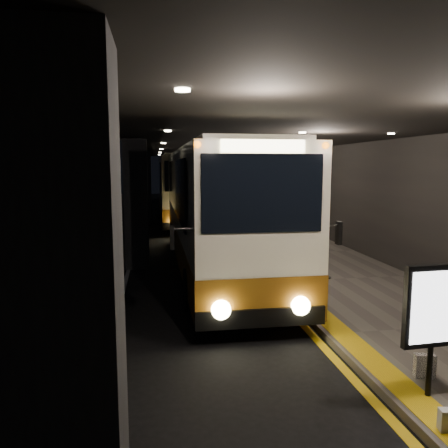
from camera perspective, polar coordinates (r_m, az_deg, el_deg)
ground at (r=11.74m, az=-4.51°, el=-9.84°), size 90.00×90.00×0.00m
lane_line_white at (r=16.58m, az=-12.09°, el=-4.79°), size 0.12×50.00×0.01m
kerb_stripe_yellow at (r=16.85m, az=2.18°, el=-4.42°), size 0.18×50.00×0.01m
sidewalk at (r=17.45m, az=9.96°, el=-3.88°), size 4.50×50.00×0.15m
tactile_strip at (r=16.92m, az=3.85°, el=-3.86°), size 0.50×50.00×0.01m
terminal_wall at (r=17.98m, az=17.01°, el=5.63°), size 0.10×50.00×6.00m
support_columns at (r=15.25m, az=-11.39°, el=2.51°), size 0.80×24.80×4.40m
canopy at (r=16.55m, az=2.78°, el=11.36°), size 9.00×50.00×0.40m
coach_main at (r=14.51m, az=-1.01°, el=1.30°), size 2.73×12.89×4.00m
coach_second at (r=27.80m, az=-5.60°, el=4.31°), size 2.72×12.81×4.03m
passenger_boarding at (r=12.66m, az=9.25°, el=-3.62°), size 0.51×0.72×1.85m
bag_polka at (r=8.01m, az=24.74°, el=-16.48°), size 0.34×0.20×0.38m
info_sign at (r=7.03m, az=25.71°, el=-9.91°), size 0.94×0.18×1.98m
stanchion_post at (r=9.79m, az=13.16°, el=-9.64°), size 0.05×0.05×0.99m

